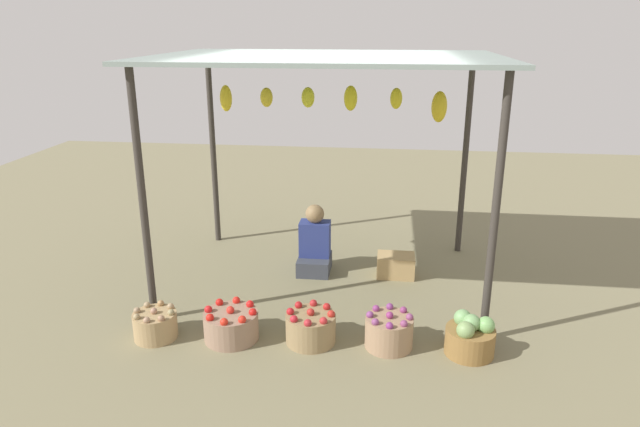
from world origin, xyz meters
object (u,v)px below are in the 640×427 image
at_px(basket_potatoes, 155,325).
at_px(basket_red_tomatoes, 231,325).
at_px(vendor_person, 315,246).
at_px(basket_cabbages, 470,337).
at_px(basket_purple_onions, 389,331).
at_px(basket_red_apples, 311,327).
at_px(wooden_crate_near_vendor, 396,265).

relative_size(basket_potatoes, basket_red_tomatoes, 0.80).
relative_size(vendor_person, basket_cabbages, 1.86).
relative_size(basket_red_tomatoes, basket_purple_onions, 1.17).
height_order(vendor_person, basket_purple_onions, vendor_person).
distance_m(vendor_person, basket_cabbages, 2.18).
xyz_separation_m(basket_red_tomatoes, basket_purple_onions, (1.40, 0.04, 0.01)).
height_order(vendor_person, basket_red_apples, vendor_person).
height_order(basket_red_tomatoes, wooden_crate_near_vendor, basket_red_tomatoes).
distance_m(basket_red_tomatoes, basket_purple_onions, 1.40).
height_order(vendor_person, basket_cabbages, vendor_person).
xyz_separation_m(vendor_person, basket_red_tomatoes, (-0.55, -1.56, -0.16)).
distance_m(basket_red_apples, basket_cabbages, 1.37).
bearing_deg(vendor_person, basket_purple_onions, -60.77).
bearing_deg(basket_red_tomatoes, basket_purple_onions, 1.59).
height_order(vendor_person, basket_potatoes, vendor_person).
bearing_deg(wooden_crate_near_vendor, basket_red_apples, -116.74).
bearing_deg(basket_red_apples, wooden_crate_near_vendor, 63.26).
distance_m(basket_red_apples, basket_purple_onions, 0.69).
relative_size(basket_potatoes, basket_cabbages, 0.92).
distance_m(basket_red_tomatoes, basket_cabbages, 2.08).
bearing_deg(basket_red_apples, vendor_person, 96.14).
distance_m(basket_red_tomatoes, wooden_crate_near_vendor, 2.11).
distance_m(vendor_person, basket_red_apples, 1.54).
relative_size(vendor_person, basket_purple_onions, 1.87).
bearing_deg(basket_red_tomatoes, vendor_person, 70.62).
height_order(basket_red_apples, wooden_crate_near_vendor, basket_red_apples).
distance_m(vendor_person, wooden_crate_near_vendor, 0.93).
xyz_separation_m(basket_red_tomatoes, basket_cabbages, (2.08, 0.01, 0.02)).
bearing_deg(basket_purple_onions, vendor_person, 119.23).
height_order(basket_red_apples, basket_purple_onions, basket_purple_onions).
height_order(basket_purple_onions, wooden_crate_near_vendor, basket_purple_onions).
height_order(basket_red_apples, basket_cabbages, basket_cabbages).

